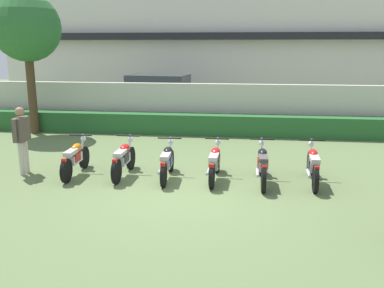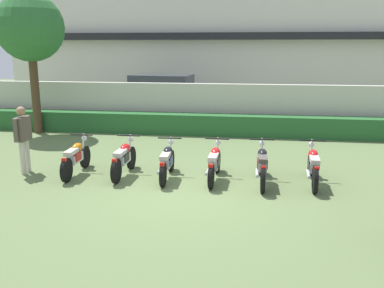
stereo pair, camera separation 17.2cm
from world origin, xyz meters
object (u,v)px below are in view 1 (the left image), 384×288
(inspector_person, at_px, (22,134))
(motorcycle_in_row_2, at_px, (167,162))
(motorcycle_in_row_1, at_px, (124,159))
(motorcycle_in_row_5, at_px, (313,165))
(motorcycle_in_row_4, at_px, (262,164))
(motorcycle_in_row_0, at_px, (75,158))
(tree_near_inspector, at_px, (26,29))
(parked_car, at_px, (162,96))
(motorcycle_in_row_3, at_px, (215,162))

(inspector_person, bearing_deg, motorcycle_in_row_2, 0.68)
(motorcycle_in_row_1, xyz_separation_m, motorcycle_in_row_5, (4.58, 0.01, 0.01))
(motorcycle_in_row_1, bearing_deg, motorcycle_in_row_4, -91.41)
(motorcycle_in_row_0, xyz_separation_m, motorcycle_in_row_5, (5.81, 0.08, 0.01))
(tree_near_inspector, relative_size, inspector_person, 2.94)
(tree_near_inspector, height_order, motorcycle_in_row_0, tree_near_inspector)
(motorcycle_in_row_0, distance_m, motorcycle_in_row_1, 1.23)
(parked_car, height_order, motorcycle_in_row_0, parked_car)
(parked_car, height_order, motorcycle_in_row_2, parked_car)
(parked_car, xyz_separation_m, motorcycle_in_row_0, (-0.29, -9.48, -0.49))
(motorcycle_in_row_4, relative_size, inspector_person, 1.15)
(motorcycle_in_row_5, height_order, inspector_person, inspector_person)
(parked_car, bearing_deg, motorcycle_in_row_2, -71.54)
(motorcycle_in_row_0, distance_m, motorcycle_in_row_3, 3.50)
(motorcycle_in_row_1, bearing_deg, motorcycle_in_row_5, -89.62)
(tree_near_inspector, bearing_deg, motorcycle_in_row_4, -30.51)
(motorcycle_in_row_4, bearing_deg, motorcycle_in_row_2, 88.30)
(motorcycle_in_row_0, relative_size, motorcycle_in_row_4, 0.93)
(tree_near_inspector, distance_m, motorcycle_in_row_4, 10.11)
(motorcycle_in_row_1, distance_m, motorcycle_in_row_5, 4.58)
(motorcycle_in_row_0, distance_m, inspector_person, 1.46)
(tree_near_inspector, xyz_separation_m, motorcycle_in_row_4, (8.22, -4.85, -3.33))
(parked_car, xyz_separation_m, motorcycle_in_row_3, (3.22, -9.42, -0.50))
(tree_near_inspector, xyz_separation_m, motorcycle_in_row_0, (3.59, -4.82, -3.34))
(motorcycle_in_row_2, bearing_deg, tree_near_inspector, 48.50)
(parked_car, bearing_deg, motorcycle_in_row_5, -53.34)
(tree_near_inspector, distance_m, inspector_person, 6.03)
(motorcycle_in_row_3, xyz_separation_m, motorcycle_in_row_4, (1.13, -0.08, 0.02))
(tree_near_inspector, bearing_deg, motorcycle_in_row_5, -26.75)
(parked_car, relative_size, tree_near_inspector, 0.93)
(tree_near_inspector, xyz_separation_m, motorcycle_in_row_2, (5.94, -4.82, -3.35))
(motorcycle_in_row_0, relative_size, motorcycle_in_row_5, 0.97)
(tree_near_inspector, distance_m, motorcycle_in_row_1, 7.54)
(motorcycle_in_row_2, bearing_deg, inspector_person, 88.24)
(motorcycle_in_row_2, relative_size, motorcycle_in_row_5, 0.95)
(motorcycle_in_row_2, height_order, motorcycle_in_row_4, motorcycle_in_row_4)
(motorcycle_in_row_4, bearing_deg, motorcycle_in_row_3, 84.81)
(motorcycle_in_row_4, xyz_separation_m, motorcycle_in_row_5, (1.18, 0.11, -0.00))
(motorcycle_in_row_4, relative_size, motorcycle_in_row_5, 1.04)
(tree_near_inspector, xyz_separation_m, motorcycle_in_row_3, (7.09, -4.76, -3.34))
(parked_car, distance_m, motorcycle_in_row_5, 10.91)
(motorcycle_in_row_2, height_order, motorcycle_in_row_5, motorcycle_in_row_5)
(parked_car, bearing_deg, motorcycle_in_row_4, -59.22)
(motorcycle_in_row_1, bearing_deg, motorcycle_in_row_0, 93.71)
(motorcycle_in_row_4, bearing_deg, motorcycle_in_row_0, 88.69)
(tree_near_inspector, xyz_separation_m, motorcycle_in_row_5, (9.40, -4.74, -3.33))
(motorcycle_in_row_1, height_order, motorcycle_in_row_4, motorcycle_in_row_4)
(motorcycle_in_row_4, bearing_deg, motorcycle_in_row_1, 87.33)
(parked_car, distance_m, motorcycle_in_row_3, 9.97)
(motorcycle_in_row_3, bearing_deg, motorcycle_in_row_2, 94.30)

